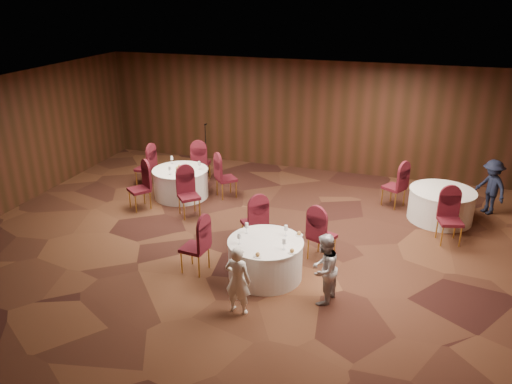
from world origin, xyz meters
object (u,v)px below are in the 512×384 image
(table_left, at_px, (181,183))
(table_right, at_px, (441,205))
(woman_a, at_px, (238,280))
(man_c, at_px, (491,187))
(table_main, at_px, (265,259))
(woman_b, at_px, (324,269))
(mic_stand, at_px, (206,159))

(table_left, bearing_deg, table_right, 5.26)
(woman_a, distance_m, man_c, 7.11)
(table_left, bearing_deg, table_main, -43.45)
(table_right, height_order, woman_b, woman_b)
(table_left, height_order, man_c, man_c)
(mic_stand, distance_m, man_c, 7.61)
(table_main, bearing_deg, table_left, 136.55)
(mic_stand, xyz_separation_m, man_c, (7.58, -0.55, 0.26))
(table_main, relative_size, table_left, 0.99)
(table_left, relative_size, man_c, 1.06)
(table_main, bearing_deg, woman_a, -94.88)
(table_main, distance_m, mic_stand, 5.95)
(table_right, distance_m, woman_b, 4.57)
(table_main, height_order, man_c, man_c)
(table_right, bearing_deg, mic_stand, 168.64)
(table_right, relative_size, mic_stand, 1.02)
(man_c, bearing_deg, mic_stand, -131.50)
(mic_stand, height_order, man_c, mic_stand)
(woman_b, xyz_separation_m, man_c, (3.09, 4.86, 0.03))
(table_left, relative_size, table_right, 0.96)
(man_c, bearing_deg, table_main, -81.56)
(woman_a, relative_size, man_c, 0.92)
(table_main, distance_m, woman_b, 1.30)
(mic_stand, relative_size, man_c, 1.09)
(table_left, distance_m, mic_stand, 1.89)
(woman_a, bearing_deg, mic_stand, -56.96)
(table_right, distance_m, mic_stand, 6.61)
(mic_stand, height_order, woman_a, mic_stand)
(mic_stand, bearing_deg, table_right, -11.36)
(woman_a, relative_size, woman_b, 0.97)
(table_right, relative_size, woman_b, 1.17)
(woman_b, bearing_deg, woman_a, -46.85)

